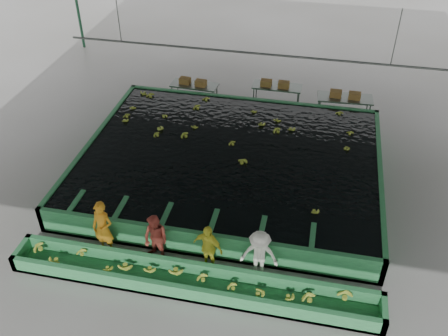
% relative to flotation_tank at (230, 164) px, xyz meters
% --- Properties ---
extents(ground, '(80.00, 80.00, 0.00)m').
position_rel_flotation_tank_xyz_m(ground, '(0.00, -1.50, -0.45)').
color(ground, gray).
rests_on(ground, ground).
extents(shed_roof, '(20.00, 22.00, 0.04)m').
position_rel_flotation_tank_xyz_m(shed_roof, '(0.00, -1.50, 4.55)').
color(shed_roof, slate).
rests_on(shed_roof, shed_posts).
extents(shed_posts, '(20.00, 22.00, 5.00)m').
position_rel_flotation_tank_xyz_m(shed_posts, '(0.00, -1.50, 2.05)').
color(shed_posts, '#205135').
rests_on(shed_posts, ground).
extents(flotation_tank, '(10.00, 8.00, 0.90)m').
position_rel_flotation_tank_xyz_m(flotation_tank, '(0.00, 0.00, 0.00)').
color(flotation_tank, '#2C7942').
rests_on(flotation_tank, ground).
extents(tank_water, '(9.70, 7.70, 0.00)m').
position_rel_flotation_tank_xyz_m(tank_water, '(0.00, -0.00, 0.40)').
color(tank_water, black).
rests_on(tank_water, flotation_tank).
extents(sorting_trough, '(10.00, 1.00, 0.50)m').
position_rel_flotation_tank_xyz_m(sorting_trough, '(0.00, -5.10, -0.20)').
color(sorting_trough, '#2C7942').
rests_on(sorting_trough, ground).
extents(cableway_rail, '(0.08, 0.08, 14.00)m').
position_rel_flotation_tank_xyz_m(cableway_rail, '(0.00, 3.50, 2.55)').
color(cableway_rail, '#59605B').
rests_on(cableway_rail, shed_roof).
extents(rail_hanger_left, '(0.04, 0.04, 2.00)m').
position_rel_flotation_tank_xyz_m(rail_hanger_left, '(-5.00, 3.50, 3.55)').
color(rail_hanger_left, '#59605B').
rests_on(rail_hanger_left, shed_roof).
extents(rail_hanger_right, '(0.04, 0.04, 2.00)m').
position_rel_flotation_tank_xyz_m(rail_hanger_right, '(5.00, 3.50, 3.55)').
color(rail_hanger_right, '#59605B').
rests_on(rail_hanger_right, shed_roof).
extents(worker_a, '(0.70, 0.52, 1.76)m').
position_rel_flotation_tank_xyz_m(worker_a, '(-2.75, -4.30, 0.43)').
color(worker_a, orange).
rests_on(worker_a, ground).
extents(worker_b, '(0.93, 0.84, 1.56)m').
position_rel_flotation_tank_xyz_m(worker_b, '(-1.21, -4.30, 0.33)').
color(worker_b, '#B04437').
rests_on(worker_b, ground).
extents(worker_c, '(0.96, 0.61, 1.52)m').
position_rel_flotation_tank_xyz_m(worker_c, '(0.26, -4.30, 0.31)').
color(worker_c, yellow).
rests_on(worker_c, ground).
extents(worker_d, '(1.03, 0.61, 1.57)m').
position_rel_flotation_tank_xyz_m(worker_d, '(1.66, -4.30, 0.33)').
color(worker_d, white).
rests_on(worker_d, ground).
extents(packing_table_left, '(1.99, 0.87, 0.89)m').
position_rel_flotation_tank_xyz_m(packing_table_left, '(-2.48, 4.61, -0.00)').
color(packing_table_left, '#59605B').
rests_on(packing_table_left, ground).
extents(packing_table_mid, '(2.04, 0.83, 0.92)m').
position_rel_flotation_tank_xyz_m(packing_table_mid, '(0.93, 5.16, 0.01)').
color(packing_table_mid, '#59605B').
rests_on(packing_table_mid, ground).
extents(packing_table_right, '(2.20, 0.99, 0.98)m').
position_rel_flotation_tank_xyz_m(packing_table_right, '(3.71, 4.63, 0.04)').
color(packing_table_right, '#59605B').
rests_on(packing_table_right, ground).
extents(box_stack_left, '(1.18, 0.45, 0.25)m').
position_rel_flotation_tank_xyz_m(box_stack_left, '(-2.53, 4.58, 0.44)').
color(box_stack_left, brown).
rests_on(box_stack_left, packing_table_left).
extents(box_stack_mid, '(1.18, 0.33, 0.25)m').
position_rel_flotation_tank_xyz_m(box_stack_mid, '(0.85, 5.06, 0.48)').
color(box_stack_mid, brown).
rests_on(box_stack_mid, packing_table_mid).
extents(box_stack_right, '(1.21, 0.36, 0.26)m').
position_rel_flotation_tank_xyz_m(box_stack_right, '(3.69, 4.60, 0.53)').
color(box_stack_right, brown).
rests_on(box_stack_right, packing_table_right).
extents(floating_bananas, '(8.80, 6.00, 0.12)m').
position_rel_flotation_tank_xyz_m(floating_bananas, '(0.00, 0.80, 0.40)').
color(floating_bananas, '#8EA22C').
rests_on(floating_bananas, tank_water).
extents(trough_bananas, '(9.62, 0.64, 0.13)m').
position_rel_flotation_tank_xyz_m(trough_bananas, '(0.00, -5.10, -0.05)').
color(trough_bananas, '#8EA22C').
rests_on(trough_bananas, sorting_trough).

